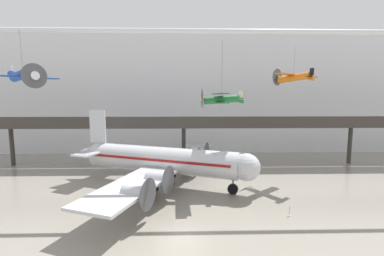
{
  "coord_description": "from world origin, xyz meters",
  "views": [
    {
      "loc": [
        0.34,
        -20.4,
        11.95
      ],
      "look_at": [
        1.14,
        10.92,
        8.23
      ],
      "focal_mm": 24.0,
      "sensor_mm": 36.0,
      "label": 1
    }
  ],
  "objects_px": {
    "suspended_plane_blue_trainer": "(23,75)",
    "airliner_silver_main": "(160,160)",
    "stanchion_barrier": "(289,213)",
    "suspended_plane_orange_highwing": "(294,77)",
    "suspended_plane_green_biplane": "(221,99)"
  },
  "relations": [
    {
      "from": "suspended_plane_blue_trainer",
      "to": "stanchion_barrier",
      "type": "bearing_deg",
      "value": 27.89
    },
    {
      "from": "suspended_plane_blue_trainer",
      "to": "airliner_silver_main",
      "type": "bearing_deg",
      "value": 56.17
    },
    {
      "from": "stanchion_barrier",
      "to": "suspended_plane_orange_highwing",
      "type": "bearing_deg",
      "value": 67.99
    },
    {
      "from": "suspended_plane_orange_highwing",
      "to": "suspended_plane_green_biplane",
      "type": "bearing_deg",
      "value": 70.78
    },
    {
      "from": "suspended_plane_orange_highwing",
      "to": "suspended_plane_blue_trainer",
      "type": "xyz_separation_m",
      "value": [
        -33.47,
        -8.27,
        -0.41
      ]
    },
    {
      "from": "suspended_plane_orange_highwing",
      "to": "stanchion_barrier",
      "type": "height_order",
      "value": "suspended_plane_orange_highwing"
    },
    {
      "from": "airliner_silver_main",
      "to": "suspended_plane_blue_trainer",
      "type": "height_order",
      "value": "suspended_plane_blue_trainer"
    },
    {
      "from": "airliner_silver_main",
      "to": "suspended_plane_green_biplane",
      "type": "distance_m",
      "value": 11.56
    },
    {
      "from": "airliner_silver_main",
      "to": "suspended_plane_orange_highwing",
      "type": "xyz_separation_m",
      "value": [
        19.11,
        3.19,
        11.31
      ]
    },
    {
      "from": "suspended_plane_blue_trainer",
      "to": "stanchion_barrier",
      "type": "distance_m",
      "value": 31.98
    },
    {
      "from": "stanchion_barrier",
      "to": "suspended_plane_green_biplane",
      "type": "bearing_deg",
      "value": 124.03
    },
    {
      "from": "suspended_plane_orange_highwing",
      "to": "suspended_plane_green_biplane",
      "type": "relative_size",
      "value": 0.74
    },
    {
      "from": "airliner_silver_main",
      "to": "stanchion_barrier",
      "type": "bearing_deg",
      "value": -13.51
    },
    {
      "from": "airliner_silver_main",
      "to": "suspended_plane_orange_highwing",
      "type": "height_order",
      "value": "suspended_plane_orange_highwing"
    },
    {
      "from": "suspended_plane_blue_trainer",
      "to": "stanchion_barrier",
      "type": "relative_size",
      "value": 6.02
    }
  ]
}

